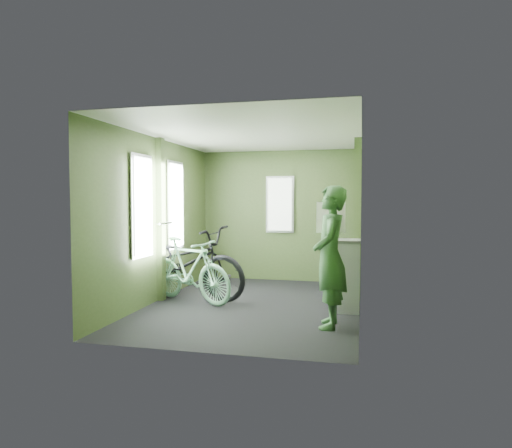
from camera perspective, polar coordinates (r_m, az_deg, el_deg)
The scene contains 6 objects.
room at distance 6.19m, azimuth -0.46°, elevation 3.08°, with size 4.00×4.02×2.31m.
bicycle_black at distance 6.83m, azimuth -8.81°, elevation -9.10°, with size 0.69×1.99×1.04m, color black.
bicycle_mint at distance 6.53m, azimuth -8.32°, elevation -9.66°, with size 0.43×1.52×0.91m, color #84C9A0.
passenger at distance 5.17m, azimuth 9.24°, elevation -4.03°, with size 0.41×0.66×1.59m.
waste_box at distance 6.01m, azimuth 11.53°, elevation -6.31°, with size 0.27×0.38×0.92m, color gray.
bench_seat at distance 7.52m, azimuth 10.94°, elevation -6.01°, with size 0.46×0.82×0.87m.
Camera 1 is at (1.41, -5.98, 1.43)m, focal length 32.00 mm.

